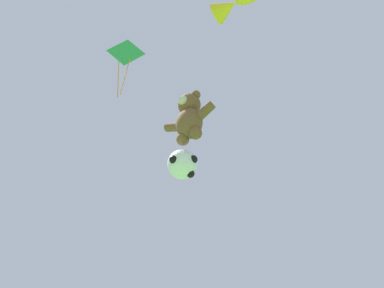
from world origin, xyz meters
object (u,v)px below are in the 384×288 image
(soccer_ball_kite, at_px, (183,164))
(diamond_kite, at_px, (125,55))
(fish_kite_goldfin, at_px, (239,0))
(teddy_bear_kite, at_px, (189,117))

(soccer_ball_kite, distance_m, diamond_kite, 5.78)
(soccer_ball_kite, xyz_separation_m, fish_kite_goldfin, (2.99, -1.08, 4.25))
(teddy_bear_kite, xyz_separation_m, diamond_kite, (-2.32, -0.94, 3.75))
(soccer_ball_kite, relative_size, diamond_kite, 0.30)
(teddy_bear_kite, bearing_deg, diamond_kite, -157.89)
(soccer_ball_kite, height_order, diamond_kite, diamond_kite)
(fish_kite_goldfin, distance_m, diamond_kite, 5.09)
(teddy_bear_kite, xyz_separation_m, soccer_ball_kite, (-0.33, 0.13, -1.58))
(fish_kite_goldfin, bearing_deg, teddy_bear_kite, 160.26)
(soccer_ball_kite, distance_m, fish_kite_goldfin, 5.31)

